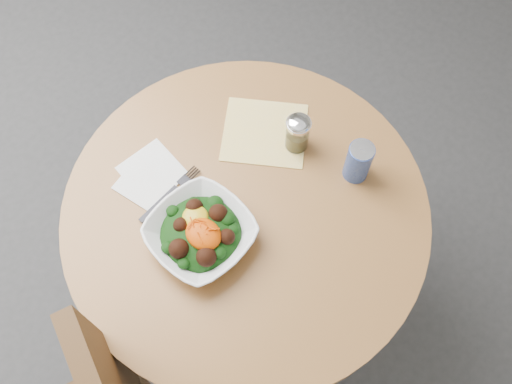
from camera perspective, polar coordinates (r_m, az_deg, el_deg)
ground at (r=2.09m, az=-0.71°, el=-10.07°), size 6.00×6.00×0.00m
table at (r=1.57m, az=-0.94°, el=-4.62°), size 0.90×0.90×0.75m
cloth_napkin at (r=1.49m, az=0.86°, el=5.99°), size 0.28×0.28×0.00m
paper_napkins at (r=1.45m, az=-10.56°, el=1.63°), size 0.17×0.18×0.00m
salad_bowl at (r=1.33m, az=-5.55°, el=-4.10°), size 0.26×0.26×0.09m
fork at (r=1.41m, az=-8.45°, el=-0.03°), size 0.03×0.19×0.00m
spice_shaker at (r=1.43m, az=4.18°, el=5.90°), size 0.06×0.06×0.11m
beverage_can at (r=1.40m, az=10.21°, el=3.03°), size 0.06×0.06×0.12m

